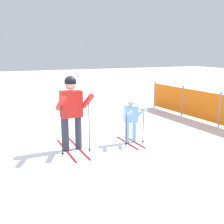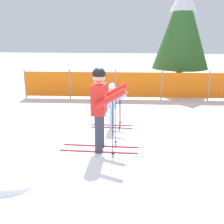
% 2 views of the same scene
% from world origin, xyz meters
% --- Properties ---
extents(ground_plane, '(60.00, 60.00, 0.00)m').
position_xyz_m(ground_plane, '(0.00, 0.00, 0.00)').
color(ground_plane, white).
extents(skier_adult, '(1.75, 0.78, 1.85)m').
position_xyz_m(skier_adult, '(0.16, 0.02, 1.11)').
color(skier_adult, maroon).
rests_on(skier_adult, ground_plane).
extents(skier_child, '(1.17, 0.57, 1.24)m').
position_xyz_m(skier_child, '(0.27, 1.62, 0.73)').
color(skier_child, maroon).
rests_on(skier_child, ground_plane).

